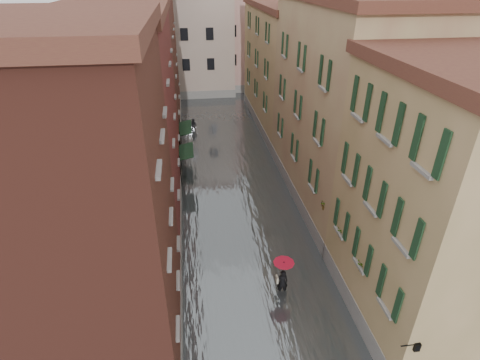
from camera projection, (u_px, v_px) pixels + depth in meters
ground at (261, 293)px, 19.26m from camera, size 120.00×120.00×0.00m
floodwater at (231, 174)px, 30.44m from camera, size 10.00×60.00×0.20m
building_left_near at (85, 225)px, 13.51m from camera, size 6.00×8.00×13.00m
building_left_mid at (125, 124)px, 23.13m from camera, size 6.00×14.00×12.50m
building_left_far at (144, 61)px, 35.72m from camera, size 6.00×16.00×14.00m
building_right_near at (438, 212)px, 15.57m from camera, size 6.00×8.00×11.50m
building_right_mid at (342, 110)px, 24.71m from camera, size 6.00×14.00×13.00m
building_right_far at (286, 69)px, 38.03m from camera, size 6.00×16.00×11.50m
building_end_cream at (185, 41)px, 48.55m from camera, size 12.00×9.00×13.00m
building_end_pink at (250, 41)px, 51.61m from camera, size 10.00×9.00×12.00m
awning_near at (186, 152)px, 28.47m from camera, size 1.09×2.78×2.80m
awning_far at (185, 128)px, 32.70m from camera, size 1.09×3.26×2.80m
wall_lantern at (416, 346)px, 13.13m from camera, size 0.71×0.22×0.35m
window_planters at (343, 227)px, 18.41m from camera, size 0.59×5.77×0.84m
pedestrian_main at (283, 274)px, 18.63m from camera, size 1.05×1.05×2.06m
pedestrian_far at (194, 126)px, 38.21m from camera, size 0.81×0.71×1.41m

